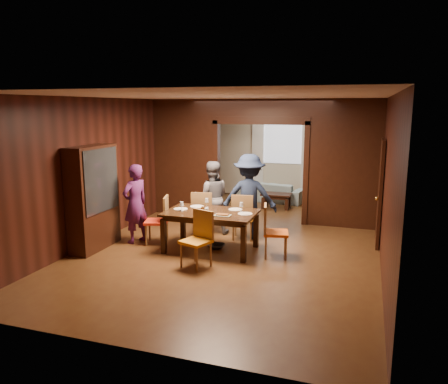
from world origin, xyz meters
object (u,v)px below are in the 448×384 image
(chair_far_l, at_px, (203,213))
(chair_right, at_px, (276,231))
(dining_table, at_px, (211,231))
(chair_near, at_px, (196,240))
(chair_left, at_px, (156,220))
(hutch, at_px, (93,198))
(person_purple, at_px, (135,204))
(coffee_table, at_px, (276,201))
(chair_far_r, at_px, (243,216))
(person_grey, at_px, (212,198))
(sofa, at_px, (271,191))
(person_navy, at_px, (249,197))

(chair_far_l, bearing_deg, chair_right, 141.02)
(dining_table, relative_size, chair_near, 1.77)
(chair_left, relative_size, hutch, 0.48)
(person_purple, distance_m, coffee_table, 4.47)
(coffee_table, xyz_separation_m, chair_far_r, (-0.09, -3.00, 0.28))
(coffee_table, height_order, chair_far_l, chair_far_l)
(person_grey, bearing_deg, dining_table, 87.56)
(coffee_table, distance_m, hutch, 5.28)
(person_grey, distance_m, hutch, 2.48)
(dining_table, bearing_deg, chair_far_r, 67.15)
(sofa, bearing_deg, person_purple, 78.50)
(dining_table, relative_size, chair_far_r, 1.77)
(person_purple, relative_size, chair_far_l, 1.65)
(person_navy, bearing_deg, chair_near, 67.86)
(person_purple, relative_size, person_grey, 1.01)
(sofa, distance_m, dining_table, 4.77)
(coffee_table, xyz_separation_m, chair_left, (-1.66, -3.85, 0.28))
(person_grey, bearing_deg, chair_right, 125.37)
(chair_right, xyz_separation_m, hutch, (-3.44, -0.61, 0.52))
(person_grey, bearing_deg, hutch, 21.38)
(dining_table, height_order, chair_far_l, chair_far_l)
(dining_table, bearing_deg, sofa, 88.32)
(person_grey, height_order, hutch, hutch)
(person_navy, bearing_deg, person_purple, 15.95)
(person_purple, bearing_deg, chair_far_r, 136.01)
(dining_table, bearing_deg, chair_far_l, 119.22)
(chair_far_r, bearing_deg, dining_table, 57.60)
(chair_near, relative_size, hutch, 0.48)
(chair_left, xyz_separation_m, chair_far_l, (0.68, 0.85, 0.00))
(chair_right, bearing_deg, sofa, 0.91)
(chair_left, distance_m, chair_near, 1.58)
(chair_near, bearing_deg, chair_left, 161.68)
(coffee_table, bearing_deg, chair_far_r, -91.74)
(chair_right, relative_size, chair_far_r, 1.00)
(chair_far_r, xyz_separation_m, hutch, (-2.57, -1.49, 0.52))
(person_navy, distance_m, dining_table, 1.23)
(chair_far_l, height_order, chair_near, same)
(person_grey, height_order, dining_table, person_grey)
(person_navy, xyz_separation_m, dining_table, (-0.48, -1.01, -0.50))
(chair_near, bearing_deg, person_grey, 122.15)
(chair_far_l, relative_size, chair_near, 1.00)
(person_grey, relative_size, chair_near, 1.63)
(coffee_table, distance_m, chair_far_r, 3.02)
(person_navy, relative_size, chair_left, 1.82)
(person_grey, height_order, chair_far_l, person_grey)
(coffee_table, bearing_deg, sofa, 111.24)
(person_navy, xyz_separation_m, coffee_table, (-0.01, 2.90, -0.68))
(coffee_table, distance_m, chair_right, 3.97)
(person_purple, distance_m, chair_right, 2.89)
(dining_table, bearing_deg, chair_near, -86.09)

